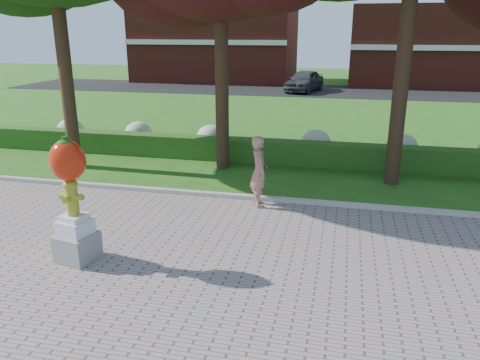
{
  "coord_description": "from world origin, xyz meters",
  "views": [
    {
      "loc": [
        2.0,
        -8.9,
        4.51
      ],
      "look_at": [
        -0.25,
        1.0,
        1.24
      ],
      "focal_mm": 35.0,
      "sensor_mm": 36.0,
      "label": 1
    }
  ],
  "objects": [
    {
      "name": "curb",
      "position": [
        0.0,
        3.0,
        0.07
      ],
      "size": [
        40.0,
        0.18,
        0.15
      ],
      "primitive_type": "cube",
      "color": "#ADADA5",
      "rests_on": "ground"
    },
    {
      "name": "hydrangea_row",
      "position": [
        0.57,
        8.0,
        0.55
      ],
      "size": [
        20.1,
        1.1,
        0.99
      ],
      "color": "#9AA17B",
      "rests_on": "ground"
    },
    {
      "name": "hydrant_sculpture",
      "position": [
        -3.11,
        -1.26,
        1.39
      ],
      "size": [
        0.82,
        0.82,
        2.56
      ],
      "rotation": [
        0.0,
        0.0,
        -0.21
      ],
      "color": "gray",
      "rests_on": "walkway"
    },
    {
      "name": "building_left",
      "position": [
        -10.0,
        34.0,
        3.5
      ],
      "size": [
        14.0,
        8.0,
        7.0
      ],
      "primitive_type": "cube",
      "color": "maroon",
      "rests_on": "ground"
    },
    {
      "name": "woman",
      "position": [
        -0.11,
        2.6,
        0.98
      ],
      "size": [
        0.68,
        0.81,
        1.88
      ],
      "primitive_type": "imported",
      "rotation": [
        0.0,
        0.0,
        1.96
      ],
      "color": "#A56F5E",
      "rests_on": "walkway"
    },
    {
      "name": "ground",
      "position": [
        0.0,
        0.0,
        0.0
      ],
      "size": [
        100.0,
        100.0,
        0.0
      ],
      "primitive_type": "plane",
      "color": "#2C5A16",
      "rests_on": "ground"
    },
    {
      "name": "street",
      "position": [
        0.0,
        28.0,
        0.01
      ],
      "size": [
        50.0,
        8.0,
        0.02
      ],
      "primitive_type": "cube",
      "color": "black",
      "rests_on": "ground"
    },
    {
      "name": "lawn_hedge",
      "position": [
        0.0,
        7.0,
        0.4
      ],
      "size": [
        24.0,
        0.7,
        0.8
      ],
      "primitive_type": "cube",
      "color": "#224A15",
      "rests_on": "ground"
    },
    {
      "name": "parked_car",
      "position": [
        -1.24,
        27.22,
        0.83
      ],
      "size": [
        2.99,
        5.06,
        1.62
      ],
      "primitive_type": "imported",
      "rotation": [
        0.0,
        0.0,
        -0.24
      ],
      "color": "#3E4045",
      "rests_on": "street"
    },
    {
      "name": "building_right",
      "position": [
        8.0,
        34.0,
        3.2
      ],
      "size": [
        12.0,
        8.0,
        6.4
      ],
      "primitive_type": "cube",
      "color": "maroon",
      "rests_on": "ground"
    }
  ]
}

